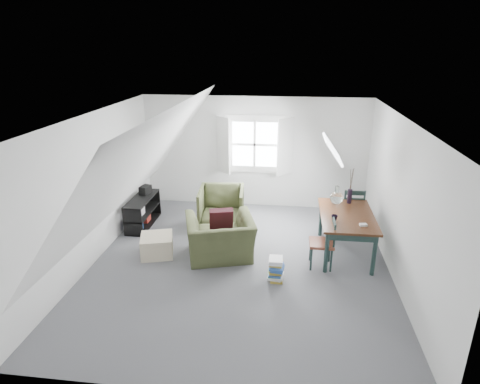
# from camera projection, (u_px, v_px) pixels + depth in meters

# --- Properties ---
(floor) EXTENTS (5.50, 5.50, 0.00)m
(floor) POSITION_uv_depth(u_px,v_px,m) (239.00, 264.00, 6.87)
(floor) COLOR #535459
(floor) RESTS_ON ground
(ceiling) EXTENTS (5.50, 5.50, 0.00)m
(ceiling) POSITION_uv_depth(u_px,v_px,m) (239.00, 118.00, 6.01)
(ceiling) COLOR white
(ceiling) RESTS_ON wall_back
(wall_back) EXTENTS (5.00, 0.00, 5.00)m
(wall_back) POSITION_uv_depth(u_px,v_px,m) (255.00, 153.00, 9.00)
(wall_back) COLOR silver
(wall_back) RESTS_ON ground
(wall_front) EXTENTS (5.00, 0.00, 5.00)m
(wall_front) POSITION_uv_depth(u_px,v_px,m) (204.00, 297.00, 3.88)
(wall_front) COLOR silver
(wall_front) RESTS_ON ground
(wall_left) EXTENTS (0.00, 5.50, 5.50)m
(wall_left) POSITION_uv_depth(u_px,v_px,m) (92.00, 190.00, 6.73)
(wall_left) COLOR silver
(wall_left) RESTS_ON ground
(wall_right) EXTENTS (0.00, 5.50, 5.50)m
(wall_right) POSITION_uv_depth(u_px,v_px,m) (401.00, 203.00, 6.15)
(wall_right) COLOR silver
(wall_right) RESTS_ON ground
(slope_left) EXTENTS (3.19, 5.50, 4.48)m
(slope_left) POSITION_uv_depth(u_px,v_px,m) (144.00, 161.00, 6.44)
(slope_left) COLOR white
(slope_left) RESTS_ON wall_left
(slope_right) EXTENTS (3.19, 5.50, 4.48)m
(slope_right) POSITION_uv_depth(u_px,v_px,m) (341.00, 168.00, 6.08)
(slope_right) COLOR white
(slope_right) RESTS_ON wall_right
(dormer_window) EXTENTS (1.71, 0.35, 1.30)m
(dormer_window) POSITION_uv_depth(u_px,v_px,m) (254.00, 145.00, 8.86)
(dormer_window) COLOR white
(dormer_window) RESTS_ON wall_back
(skylight) EXTENTS (0.35, 0.75, 0.47)m
(skylight) POSITION_uv_depth(u_px,v_px,m) (333.00, 149.00, 7.30)
(skylight) COLOR white
(skylight) RESTS_ON slope_right
(armchair_near) EXTENTS (1.38, 1.28, 0.74)m
(armchair_near) POSITION_uv_depth(u_px,v_px,m) (220.00, 257.00, 7.12)
(armchair_near) COLOR #3B4223
(armchair_near) RESTS_ON floor
(armchair_far) EXTENTS (0.96, 0.99, 0.83)m
(armchair_far) POSITION_uv_depth(u_px,v_px,m) (222.00, 226.00, 8.32)
(armchair_far) COLOR #3B4223
(armchair_far) RESTS_ON floor
(throw_pillow) EXTENTS (0.46, 0.34, 0.43)m
(throw_pillow) POSITION_uv_depth(u_px,v_px,m) (221.00, 219.00, 7.03)
(throw_pillow) COLOR #380F16
(throw_pillow) RESTS_ON armchair_near
(ottoman) EXTENTS (0.68, 0.68, 0.36)m
(ottoman) POSITION_uv_depth(u_px,v_px,m) (157.00, 245.00, 7.13)
(ottoman) COLOR beige
(ottoman) RESTS_ON floor
(dining_table) EXTENTS (0.92, 1.53, 0.76)m
(dining_table) POSITION_uv_depth(u_px,v_px,m) (347.00, 220.00, 7.01)
(dining_table) COLOR #371C0E
(dining_table) RESTS_ON floor
(demijohn) EXTENTS (0.24, 0.24, 0.34)m
(demijohn) POSITION_uv_depth(u_px,v_px,m) (336.00, 197.00, 7.36)
(demijohn) COLOR silver
(demijohn) RESTS_ON dining_table
(vase_twigs) EXTENTS (0.09, 0.09, 0.67)m
(vase_twigs) POSITION_uv_depth(u_px,v_px,m) (350.00, 195.00, 7.42)
(vase_twigs) COLOR black
(vase_twigs) RESTS_ON dining_table
(cup) EXTENTS (0.12, 0.12, 0.10)m
(cup) POSITION_uv_depth(u_px,v_px,m) (334.00, 221.00, 6.72)
(cup) COLOR black
(cup) RESTS_ON dining_table
(paper_box) EXTENTS (0.12, 0.09, 0.04)m
(paper_box) POSITION_uv_depth(u_px,v_px,m) (363.00, 225.00, 6.52)
(paper_box) COLOR white
(paper_box) RESTS_ON dining_table
(dining_chair_far) EXTENTS (0.44, 0.44, 0.95)m
(dining_chair_far) POSITION_uv_depth(u_px,v_px,m) (352.00, 209.00, 7.88)
(dining_chair_far) COLOR maroon
(dining_chair_far) RESTS_ON floor
(dining_chair_near) EXTENTS (0.40, 0.40, 0.85)m
(dining_chair_near) POSITION_uv_depth(u_px,v_px,m) (324.00, 242.00, 6.67)
(dining_chair_near) COLOR maroon
(dining_chair_near) RESTS_ON floor
(media_shelf) EXTENTS (0.39, 1.16, 0.59)m
(media_shelf) POSITION_uv_depth(u_px,v_px,m) (142.00, 213.00, 8.26)
(media_shelf) COLOR black
(media_shelf) RESTS_ON floor
(electronics_box) EXTENTS (0.23, 0.28, 0.19)m
(electronics_box) POSITION_uv_depth(u_px,v_px,m) (145.00, 190.00, 8.39)
(electronics_box) COLOR black
(electronics_box) RESTS_ON media_shelf
(magazine_stack) EXTENTS (0.28, 0.33, 0.37)m
(magazine_stack) POSITION_uv_depth(u_px,v_px,m) (276.00, 269.00, 6.36)
(magazine_stack) COLOR #B29933
(magazine_stack) RESTS_ON floor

